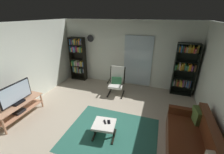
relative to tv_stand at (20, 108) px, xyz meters
name	(u,v)px	position (x,y,z in m)	size (l,w,h in m)	color
ground_plane	(99,127)	(2.29, 0.36, -0.33)	(7.02, 7.02, 0.00)	#B6A891
wall_back	(127,54)	(2.29, 3.26, 0.97)	(5.60, 0.06, 2.60)	silver
wall_left	(11,70)	(-0.41, 0.36, 0.97)	(0.06, 6.00, 2.60)	silver
glass_door_panel	(138,61)	(2.77, 3.19, 0.72)	(1.10, 0.01, 2.00)	silver
area_rug	(111,134)	(2.67, 0.23, -0.33)	(2.25, 1.87, 0.01)	#2B6556
tv_stand	(20,108)	(0.00, 0.00, 0.00)	(0.44, 1.37, 0.50)	tan
television	(16,94)	(0.00, 0.01, 0.45)	(0.20, 0.93, 0.60)	black
bookshelf_near_tv	(78,58)	(0.15, 3.05, 0.67)	(0.68, 0.30, 1.89)	black
bookshelf_near_sofa	(184,68)	(4.47, 3.03, 0.68)	(0.73, 0.30, 1.90)	black
leather_sofa	(193,147)	(4.47, 0.14, -0.04)	(0.86, 2.00, 0.80)	#5A2915
lounge_armchair	(117,80)	(2.18, 2.30, 0.20)	(0.61, 0.70, 1.02)	black
ottoman	(104,126)	(2.53, 0.12, -0.01)	(0.58, 0.54, 0.39)	white
tv_remote	(105,122)	(2.53, 0.16, 0.06)	(0.04, 0.14, 0.02)	black
cell_phone	(109,122)	(2.62, 0.20, 0.06)	(0.07, 0.14, 0.01)	black
wall_clock	(91,38)	(0.76, 3.18, 1.52)	(0.29, 0.03, 0.29)	silver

